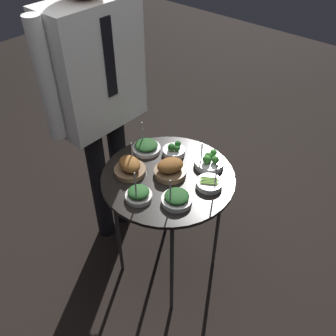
# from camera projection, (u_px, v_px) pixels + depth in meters

# --- Properties ---
(ground_plane) EXTENTS (8.00, 8.00, 0.00)m
(ground_plane) POSITION_uv_depth(u_px,v_px,m) (168.00, 266.00, 2.31)
(ground_plane) COLOR black
(serving_cart) EXTENTS (0.66, 0.66, 0.75)m
(serving_cart) POSITION_uv_depth(u_px,v_px,m) (168.00, 184.00, 1.86)
(serving_cart) COLOR black
(serving_cart) RESTS_ON ground_plane
(bowl_roast_mid_left) EXTENTS (0.16, 0.16, 0.09)m
(bowl_roast_mid_left) POSITION_uv_depth(u_px,v_px,m) (171.00, 169.00, 1.81)
(bowl_roast_mid_left) COLOR brown
(bowl_roast_mid_left) RESTS_ON serving_cart
(bowl_broccoli_front_left) EXTENTS (0.12, 0.12, 0.07)m
(bowl_broccoli_front_left) POSITION_uv_depth(u_px,v_px,m) (174.00, 150.00, 1.94)
(bowl_broccoli_front_left) COLOR silver
(bowl_broccoli_front_left) RESTS_ON serving_cart
(bowl_asparagus_back_right) EXTENTS (0.12, 0.12, 0.16)m
(bowl_asparagus_back_right) POSITION_uv_depth(u_px,v_px,m) (209.00, 184.00, 1.76)
(bowl_asparagus_back_right) COLOR white
(bowl_asparagus_back_right) RESTS_ON serving_cart
(bowl_roast_near_rim) EXTENTS (0.16, 0.16, 0.15)m
(bowl_roast_near_rim) POSITION_uv_depth(u_px,v_px,m) (130.00, 167.00, 1.82)
(bowl_roast_near_rim) COLOR brown
(bowl_roast_near_rim) RESTS_ON serving_cart
(bowl_spinach_mid_right) EXTENTS (0.12, 0.12, 0.18)m
(bowl_spinach_mid_right) POSITION_uv_depth(u_px,v_px,m) (138.00, 194.00, 1.69)
(bowl_spinach_mid_right) COLOR silver
(bowl_spinach_mid_right) RESTS_ON serving_cart
(bowl_spinach_far_rim) EXTENTS (0.15, 0.15, 0.15)m
(bowl_spinach_far_rim) POSITION_uv_depth(u_px,v_px,m) (146.00, 147.00, 1.96)
(bowl_spinach_far_rim) COLOR silver
(bowl_spinach_far_rim) RESTS_ON serving_cart
(bowl_spinach_back_left) EXTENTS (0.14, 0.14, 0.16)m
(bowl_spinach_back_left) POSITION_uv_depth(u_px,v_px,m) (177.00, 199.00, 1.67)
(bowl_spinach_back_left) COLOR white
(bowl_spinach_back_left) RESTS_ON serving_cart
(bowl_broccoli_front_center) EXTENTS (0.15, 0.15, 0.14)m
(bowl_broccoli_front_center) POSITION_uv_depth(u_px,v_px,m) (209.00, 161.00, 1.87)
(bowl_broccoli_front_center) COLOR silver
(bowl_broccoli_front_center) RESTS_ON serving_cart
(waiter_figure) EXTENTS (0.63, 0.23, 1.69)m
(waiter_figure) POSITION_uv_depth(u_px,v_px,m) (97.00, 82.00, 1.87)
(waiter_figure) COLOR black
(waiter_figure) RESTS_ON ground_plane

